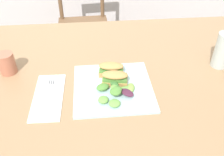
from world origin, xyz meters
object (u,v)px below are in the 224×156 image
object	(u,v)px
sandwich_half_front	(115,78)
sandwich_half_back	(111,69)
dining_table	(113,93)
fork_on_napkin	(49,93)
bottle_cold_brew	(223,51)
chair_wooden_far	(83,25)
plate_lunch	(113,87)
cup_extra_side	(7,63)

from	to	relation	value
sandwich_half_front	sandwich_half_back	size ratio (longest dim) A/B	1.00
dining_table	fork_on_napkin	size ratio (longest dim) A/B	7.65
sandwich_half_front	bottle_cold_brew	xyz separation A→B (m)	(0.46, 0.09, 0.03)
chair_wooden_far	plate_lunch	size ratio (longest dim) A/B	2.92
fork_on_napkin	sandwich_half_front	bearing A→B (deg)	5.41
dining_table	sandwich_half_back	size ratio (longest dim) A/B	13.55
bottle_cold_brew	cup_extra_side	size ratio (longest dim) A/B	2.22
sandwich_half_back	bottle_cold_brew	xyz separation A→B (m)	(0.47, 0.03, 0.03)
dining_table	bottle_cold_brew	world-z (taller)	bottle_cold_brew
fork_on_napkin	bottle_cold_brew	bearing A→B (deg)	9.41
dining_table	bottle_cold_brew	xyz separation A→B (m)	(0.46, 0.02, 0.18)
dining_table	plate_lunch	size ratio (longest dim) A/B	4.78
chair_wooden_far	fork_on_napkin	size ratio (longest dim) A/B	4.68
chair_wooden_far	cup_extra_side	distance (m)	1.09
dining_table	chair_wooden_far	xyz separation A→B (m)	(-0.14, 1.05, -0.18)
sandwich_half_back	dining_table	bearing A→B (deg)	56.13
bottle_cold_brew	chair_wooden_far	bearing A→B (deg)	120.14
cup_extra_side	chair_wooden_far	bearing A→B (deg)	73.67
chair_wooden_far	cup_extra_side	world-z (taller)	chair_wooden_far
dining_table	cup_extra_side	distance (m)	0.46
plate_lunch	dining_table	bearing A→B (deg)	82.93
plate_lunch	bottle_cold_brew	bearing A→B (deg)	13.24
plate_lunch	cup_extra_side	size ratio (longest dim) A/B	3.35
plate_lunch	cup_extra_side	world-z (taller)	cup_extra_side
dining_table	sandwich_half_back	distance (m)	0.15
sandwich_half_back	cup_extra_side	size ratio (longest dim) A/B	1.18
bottle_cold_brew	cup_extra_side	bearing A→B (deg)	177.73
sandwich_half_back	cup_extra_side	distance (m)	0.43
plate_lunch	sandwich_half_back	distance (m)	0.08
plate_lunch	chair_wooden_far	bearing A→B (deg)	96.48
chair_wooden_far	fork_on_napkin	world-z (taller)	chair_wooden_far
chair_wooden_far	plate_lunch	distance (m)	1.18
sandwich_half_front	bottle_cold_brew	bearing A→B (deg)	11.55
sandwich_half_back	fork_on_napkin	xyz separation A→B (m)	(-0.24, -0.08, -0.03)
plate_lunch	sandwich_half_back	bearing A→B (deg)	90.21
sandwich_half_front	cup_extra_side	xyz separation A→B (m)	(-0.43, 0.13, 0.01)
dining_table	chair_wooden_far	world-z (taller)	chair_wooden_far
dining_table	sandwich_half_front	xyz separation A→B (m)	(-0.00, -0.08, 0.15)
plate_lunch	sandwich_half_back	world-z (taller)	sandwich_half_back
sandwich_half_front	fork_on_napkin	size ratio (longest dim) A/B	0.56
chair_wooden_far	bottle_cold_brew	size ratio (longest dim) A/B	4.40
dining_table	cup_extra_side	world-z (taller)	cup_extra_side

